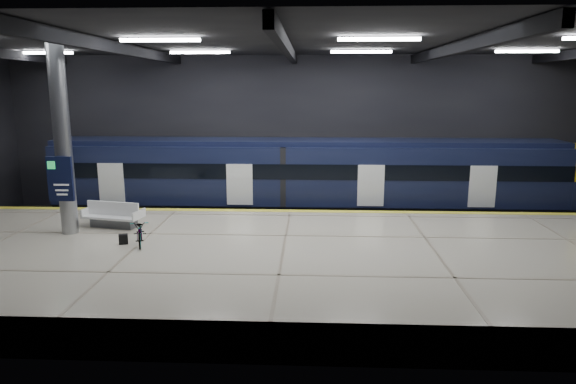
{
  "coord_description": "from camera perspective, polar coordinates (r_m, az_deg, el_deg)",
  "views": [
    {
      "loc": [
        0.91,
        -18.93,
        6.4
      ],
      "look_at": [
        -0.04,
        1.5,
        2.2
      ],
      "focal_mm": 32.0,
      "sensor_mm": 36.0,
      "label": 1
    }
  ],
  "objects": [
    {
      "name": "pannier_bag",
      "position": [
        18.56,
        -17.83,
        -5.0
      ],
      "size": [
        0.34,
        0.27,
        0.35
      ],
      "primitive_type": "cube",
      "rotation": [
        0.0,
        0.0,
        0.33
      ],
      "color": "black",
      "rests_on": "platform"
    },
    {
      "name": "rails",
      "position": [
        25.26,
        0.51,
        -2.89
      ],
      "size": [
        30.0,
        1.52,
        0.16
      ],
      "color": "gray",
      "rests_on": "ground"
    },
    {
      "name": "train",
      "position": [
        24.86,
        6.07,
        1.48
      ],
      "size": [
        29.4,
        2.84,
        3.79
      ],
      "color": "black",
      "rests_on": "ground"
    },
    {
      "name": "room_shell",
      "position": [
        18.97,
        -0.1,
        9.54
      ],
      "size": [
        30.1,
        16.1,
        8.05
      ],
      "color": "black",
      "rests_on": "ground"
    },
    {
      "name": "ground",
      "position": [
        20.01,
        -0.09,
        -7.05
      ],
      "size": [
        30.0,
        30.0,
        0.0
      ],
      "primitive_type": "plane",
      "color": "black",
      "rests_on": "ground"
    },
    {
      "name": "safety_strip",
      "position": [
        22.34,
        0.24,
        -2.1
      ],
      "size": [
        30.0,
        0.4,
        0.01
      ],
      "primitive_type": "cube",
      "color": "yellow",
      "rests_on": "platform"
    },
    {
      "name": "bench",
      "position": [
        20.87,
        -18.8,
        -2.75
      ],
      "size": [
        2.39,
        1.36,
        0.99
      ],
      "rotation": [
        0.0,
        0.0,
        -0.2
      ],
      "color": "#595B60",
      "rests_on": "platform"
    },
    {
      "name": "info_column",
      "position": [
        20.1,
        -23.78,
        5.09
      ],
      "size": [
        0.9,
        0.78,
        6.9
      ],
      "color": "#9EA0A5",
      "rests_on": "platform"
    },
    {
      "name": "bicycle",
      "position": [
        18.29,
        -16.11,
        -4.27
      ],
      "size": [
        1.07,
        1.79,
        0.89
      ],
      "primitive_type": "imported",
      "rotation": [
        0.0,
        0.0,
        0.31
      ],
      "color": "#99999E",
      "rests_on": "platform"
    },
    {
      "name": "platform",
      "position": [
        17.47,
        -0.49,
        -7.97
      ],
      "size": [
        30.0,
        11.0,
        1.1
      ],
      "primitive_type": "cube",
      "color": "beige",
      "rests_on": "ground"
    }
  ]
}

